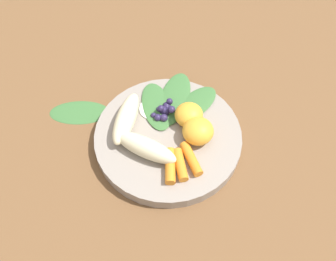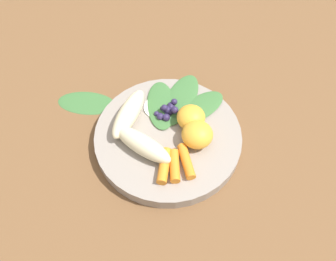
% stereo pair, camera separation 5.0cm
% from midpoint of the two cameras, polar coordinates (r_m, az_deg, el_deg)
% --- Properties ---
extents(ground_plane, '(2.40, 2.40, 0.00)m').
position_cam_midpoint_polar(ground_plane, '(0.66, -2.19, -1.80)').
color(ground_plane, brown).
extents(bowl, '(0.26, 0.26, 0.02)m').
position_cam_midpoint_polar(bowl, '(0.65, -2.23, -1.23)').
color(bowl, gray).
rests_on(bowl, ground_plane).
extents(banana_peeled_left, '(0.07, 0.12, 0.03)m').
position_cam_midpoint_polar(banana_peeled_left, '(0.60, -5.88, -2.82)').
color(banana_peeled_left, beige).
rests_on(banana_peeled_left, bowl).
extents(banana_peeled_right, '(0.11, 0.04, 0.03)m').
position_cam_midpoint_polar(banana_peeled_right, '(0.64, -8.80, 1.79)').
color(banana_peeled_right, beige).
rests_on(banana_peeled_right, bowl).
extents(orange_segment_near, '(0.05, 0.05, 0.04)m').
position_cam_midpoint_polar(orange_segment_near, '(0.64, 1.03, 2.33)').
color(orange_segment_near, '#F4A833').
rests_on(orange_segment_near, bowl).
extents(orange_segment_far, '(0.05, 0.05, 0.04)m').
position_cam_midpoint_polar(orange_segment_far, '(0.62, 2.43, -0.01)').
color(orange_segment_far, '#F4A833').
rests_on(orange_segment_far, bowl).
extents(carrot_front, '(0.06, 0.03, 0.02)m').
position_cam_midpoint_polar(carrot_front, '(0.59, -2.09, -5.71)').
color(carrot_front, orange).
rests_on(carrot_front, bowl).
extents(carrot_mid_left, '(0.06, 0.03, 0.02)m').
position_cam_midpoint_polar(carrot_mid_left, '(0.59, -0.48, -5.53)').
color(carrot_mid_left, orange).
rests_on(carrot_mid_left, bowl).
extents(carrot_mid_right, '(0.06, 0.05, 0.02)m').
position_cam_midpoint_polar(carrot_mid_right, '(0.60, 1.26, -4.58)').
color(carrot_mid_right, orange).
rests_on(carrot_mid_right, bowl).
extents(blueberry_pile, '(0.05, 0.05, 0.02)m').
position_cam_midpoint_polar(blueberry_pile, '(0.66, -2.77, 3.02)').
color(blueberry_pile, '#2D234C').
rests_on(blueberry_pile, bowl).
extents(coconut_shred_patch, '(0.05, 0.05, 0.00)m').
position_cam_midpoint_polar(coconut_shred_patch, '(0.67, -4.54, 3.27)').
color(coconut_shred_patch, white).
rests_on(coconut_shred_patch, bowl).
extents(kale_leaf_left, '(0.11, 0.10, 0.00)m').
position_cam_midpoint_polar(kale_leaf_left, '(0.67, 2.18, 4.11)').
color(kale_leaf_left, '#3D7038').
rests_on(kale_leaf_left, bowl).
extents(kale_leaf_right, '(0.13, 0.06, 0.00)m').
position_cam_midpoint_polar(kale_leaf_right, '(0.68, -0.95, 4.96)').
color(kale_leaf_right, '#3D7038').
rests_on(kale_leaf_right, bowl).
extents(kale_leaf_rear, '(0.12, 0.09, 0.00)m').
position_cam_midpoint_polar(kale_leaf_rear, '(0.67, -3.95, 3.74)').
color(kale_leaf_rear, '#3D7038').
rests_on(kale_leaf_rear, bowl).
extents(kale_leaf_stray, '(0.07, 0.12, 0.01)m').
position_cam_midpoint_polar(kale_leaf_stray, '(0.72, -15.69, 2.72)').
color(kale_leaf_stray, '#3D7038').
rests_on(kale_leaf_stray, ground_plane).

